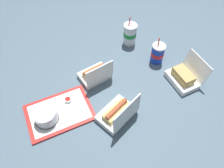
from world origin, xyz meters
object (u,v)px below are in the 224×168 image
cake_container (46,116)px  clamshell_sandwich_back (184,77)px  soda_cup_right (130,34)px  clamshell_hotdog_corner (95,74)px  soda_cup_center (158,53)px  plastic_fork (63,122)px  food_tray (59,112)px  ketchup_cup (68,100)px  clamshell_hotdog_center (118,113)px

cake_container → clamshell_sandwich_back: clamshell_sandwich_back is taller
soda_cup_right → clamshell_hotdog_corner: bearing=25.7°
cake_container → soda_cup_right: (-0.75, -0.32, 0.03)m
clamshell_hotdog_corner → soda_cup_center: soda_cup_center is taller
soda_cup_right → clamshell_sandwich_back: bearing=101.2°
plastic_fork → clamshell_sandwich_back: 0.78m
food_tray → clamshell_sandwich_back: (-0.77, 0.17, 0.04)m
food_tray → ketchup_cup: 0.09m
food_tray → soda_cup_right: 0.74m
clamshell_hotdog_center → soda_cup_center: 0.52m
ketchup_cup → clamshell_hotdog_center: 0.31m
clamshell_hotdog_center → soda_cup_center: bearing=-151.8°
clamshell_hotdog_center → clamshell_sandwich_back: clamshell_hotdog_center is taller
cake_container → plastic_fork: size_ratio=1.20×
plastic_fork → clamshell_sandwich_back: size_ratio=0.53×
clamshell_hotdog_center → clamshell_hotdog_corner: bearing=-93.7°
plastic_fork → soda_cup_right: 0.78m
food_tray → cake_container: bearing=10.3°
soda_cup_center → food_tray: bearing=4.4°
cake_container → clamshell_hotdog_center: bearing=153.6°
clamshell_hotdog_corner → soda_cup_center: (-0.44, 0.07, 0.03)m
cake_container → ketchup_cup: bearing=-159.9°
ketchup_cup → plastic_fork: 0.14m
plastic_fork → soda_cup_center: soda_cup_center is taller
clamshell_hotdog_corner → soda_cup_right: soda_cup_right is taller
soda_cup_center → clamshell_sandwich_back: bearing=98.6°
plastic_fork → clamshell_sandwich_back: bearing=173.7°
clamshell_hotdog_center → clamshell_hotdog_corner: 0.31m
ketchup_cup → clamshell_hotdog_corner: (-0.22, -0.08, 0.01)m
ketchup_cup → soda_cup_center: bearing=-178.6°
clamshell_hotdog_corner → cake_container: bearing=20.5°
plastic_fork → ketchup_cup: bearing=-123.9°
clamshell_hotdog_corner → soda_cup_right: size_ratio=0.89×
plastic_fork → clamshell_sandwich_back: (-0.78, 0.10, 0.03)m
food_tray → clamshell_hotdog_corner: (-0.30, -0.13, 0.03)m
food_tray → clamshell_hotdog_corner: clamshell_hotdog_corner is taller
ketchup_cup → clamshell_sandwich_back: (-0.70, 0.21, 0.02)m
soda_cup_center → cake_container: bearing=5.0°
food_tray → clamshell_hotdog_center: (-0.28, 0.19, 0.04)m
food_tray → soda_cup_center: bearing=-175.6°
ketchup_cup → clamshell_hotdog_center: clamshell_hotdog_center is taller
ketchup_cup → plastic_fork: size_ratio=0.36×
clamshell_hotdog_center → plastic_fork: bearing=-22.2°
ketchup_cup → plastic_fork: (0.08, 0.11, -0.01)m
clamshell_sandwich_back → soda_cup_right: (0.10, -0.48, 0.04)m
clamshell_sandwich_back → soda_cup_center: (0.03, -0.23, 0.03)m
clamshell_sandwich_back → soda_cup_center: soda_cup_center is taller
cake_container → ketchup_cup: 0.16m
food_tray → clamshell_sandwich_back: 0.79m
cake_container → soda_cup_right: bearing=-156.9°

